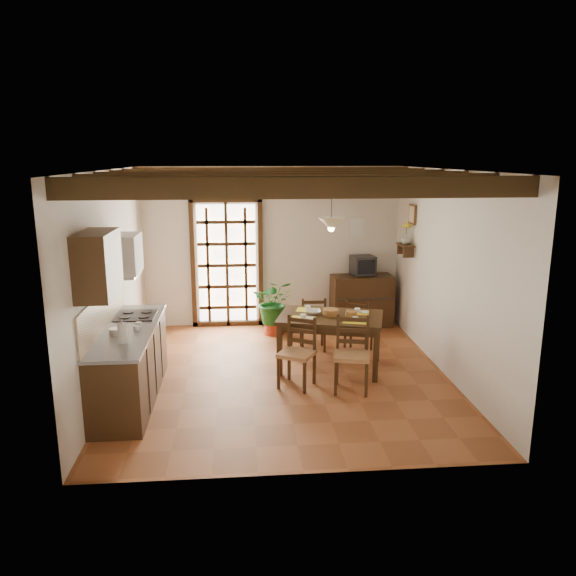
{
  "coord_description": "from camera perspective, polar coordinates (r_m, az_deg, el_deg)",
  "views": [
    {
      "loc": [
        -0.57,
        -7.3,
        2.98
      ],
      "look_at": [
        0.1,
        0.4,
        1.15
      ],
      "focal_mm": 35.0,
      "sensor_mm": 36.0,
      "label": 1
    }
  ],
  "objects": [
    {
      "name": "chair_near_left",
      "position": [
        7.44,
        0.93,
        -7.87
      ],
      "size": [
        0.57,
        0.56,
        0.92
      ],
      "rotation": [
        0.0,
        0.0,
        -0.5
      ],
      "color": "#AA7448",
      "rests_on": "ground_plane"
    },
    {
      "name": "chair_near_right",
      "position": [
        7.36,
        6.47,
        -8.08
      ],
      "size": [
        0.53,
        0.51,
        0.97
      ],
      "rotation": [
        0.0,
        0.0,
        -0.22
      ],
      "color": "#AA7448",
      "rests_on": "ground_plane"
    },
    {
      "name": "table_setting",
      "position": [
        7.91,
        4.37,
        -2.43
      ],
      "size": [
        1.05,
        0.7,
        0.1
      ],
      "rotation": [
        0.0,
        0.0,
        -0.27
      ],
      "color": "yellow",
      "rests_on": "dining_table"
    },
    {
      "name": "shelf_vase",
      "position": [
        9.39,
        11.89,
        4.9
      ],
      "size": [
        0.15,
        0.15,
        0.15
      ],
      "primitive_type": "imported",
      "color": "#B2BFB2",
      "rests_on": "wall_shelf"
    },
    {
      "name": "pendant_lamp",
      "position": [
        7.77,
        4.41,
        6.63
      ],
      "size": [
        0.36,
        0.36,
        0.84
      ],
      "color": "black",
      "rests_on": "room_shell"
    },
    {
      "name": "range_hood",
      "position": [
        7.5,
        -16.31,
        3.23
      ],
      "size": [
        0.38,
        0.6,
        0.54
      ],
      "color": "white",
      "rests_on": "room_shell"
    },
    {
      "name": "framed_picture",
      "position": [
        9.37,
        12.5,
        7.32
      ],
      "size": [
        0.03,
        0.32,
        0.32
      ],
      "color": "brown",
      "rests_on": "room_shell"
    },
    {
      "name": "counter_items",
      "position": [
        7.21,
        -15.87,
        -3.46
      ],
      "size": [
        0.5,
        1.43,
        0.25
      ],
      "color": "black",
      "rests_on": "kitchen_counter"
    },
    {
      "name": "ground_plane",
      "position": [
        7.9,
        -0.48,
        -8.83
      ],
      "size": [
        5.0,
        5.0,
        0.0
      ],
      "primitive_type": "plane",
      "color": "brown"
    },
    {
      "name": "table_bowl",
      "position": [
        8.0,
        2.58,
        -2.45
      ],
      "size": [
        0.24,
        0.24,
        0.05
      ],
      "primitive_type": "imported",
      "rotation": [
        0.0,
        0.0,
        -0.12
      ],
      "color": "white",
      "rests_on": "dining_table"
    },
    {
      "name": "plant_pot",
      "position": [
        9.63,
        -1.41,
        -4.01
      ],
      "size": [
        0.38,
        0.38,
        0.23
      ],
      "primitive_type": "cone",
      "color": "#9C2C16",
      "rests_on": "ground_plane"
    },
    {
      "name": "room_shell",
      "position": [
        7.41,
        -0.5,
        4.29
      ],
      "size": [
        4.52,
        5.02,
        2.81
      ],
      "color": "silver",
      "rests_on": "ground_plane"
    },
    {
      "name": "chair_far_left",
      "position": [
        8.82,
        2.52,
        -4.58
      ],
      "size": [
        0.41,
        0.39,
        0.86
      ],
      "rotation": [
        0.0,
        0.0,
        3.11
      ],
      "color": "#AA7448",
      "rests_on": "ground_plane"
    },
    {
      "name": "sideboard",
      "position": [
        10.08,
        7.49,
        -1.29
      ],
      "size": [
        1.1,
        0.53,
        0.91
      ],
      "primitive_type": "cube",
      "rotation": [
        0.0,
        0.0,
        0.05
      ],
      "color": "#342010",
      "rests_on": "ground_plane"
    },
    {
      "name": "french_door",
      "position": [
        9.91,
        -6.23,
        2.76
      ],
      "size": [
        1.26,
        0.11,
        2.32
      ],
      "color": "white",
      "rests_on": "ground_plane"
    },
    {
      "name": "fuse_box",
      "position": [
        10.07,
        6.97,
        6.21
      ],
      "size": [
        0.25,
        0.03,
        0.32
      ],
      "primitive_type": "cube",
      "color": "white",
      "rests_on": "room_shell"
    },
    {
      "name": "shelf_flowers",
      "position": [
        9.37,
        11.96,
        6.16
      ],
      "size": [
        0.14,
        0.14,
        0.36
      ],
      "color": "yellow",
      "rests_on": "shelf_vase"
    },
    {
      "name": "wall_shelf",
      "position": [
        9.41,
        11.85,
        4.06
      ],
      "size": [
        0.2,
        0.42,
        0.2
      ],
      "color": "#342010",
      "rests_on": "room_shell"
    },
    {
      "name": "chair_far_right",
      "position": [
        8.76,
        7.15,
        -4.84
      ],
      "size": [
        0.52,
        0.51,
        0.85
      ],
      "rotation": [
        0.0,
        0.0,
        2.65
      ],
      "color": "#AA7448",
      "rests_on": "ground_plane"
    },
    {
      "name": "dining_table",
      "position": [
        7.96,
        4.35,
        -3.51
      ],
      "size": [
        1.63,
        1.27,
        0.78
      ],
      "rotation": [
        0.0,
        0.0,
        -0.27
      ],
      "color": "#352211",
      "rests_on": "ground_plane"
    },
    {
      "name": "kitchen_counter",
      "position": [
        7.28,
        -15.76,
        -7.32
      ],
      "size": [
        0.64,
        2.25,
        1.38
      ],
      "color": "#342010",
      "rests_on": "ground_plane"
    },
    {
      "name": "potted_plant",
      "position": [
        9.51,
        -1.43,
        -1.36
      ],
      "size": [
        1.93,
        1.7,
        2.0
      ],
      "primitive_type": "imported",
      "rotation": [
        0.0,
        0.0,
        -0.09
      ],
      "color": "#144C19",
      "rests_on": "ground_plane"
    },
    {
      "name": "crt_tv",
      "position": [
        9.93,
        7.61,
        2.31
      ],
      "size": [
        0.44,
        0.41,
        0.33
      ],
      "rotation": [
        0.0,
        0.0,
        0.17
      ],
      "color": "black",
      "rests_on": "sideboard"
    },
    {
      "name": "ceiling_beams",
      "position": [
        7.32,
        -0.52,
        11.06
      ],
      "size": [
        4.5,
        4.34,
        0.2
      ],
      "color": "#2F1F0E",
      "rests_on": "room_shell"
    },
    {
      "name": "upper_cabinet",
      "position": [
        6.28,
        -18.77,
        2.27
      ],
      "size": [
        0.35,
        0.8,
        0.7
      ],
      "primitive_type": "cube",
      "color": "#342010",
      "rests_on": "room_shell"
    }
  ]
}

